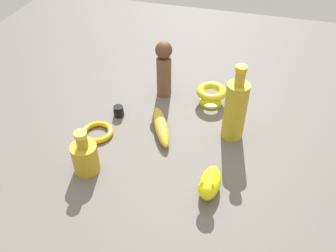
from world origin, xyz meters
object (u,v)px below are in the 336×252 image
banana (161,126)px  bottle_short (85,157)px  bowl (211,93)px  person_figure_adult (164,68)px  bangle (97,132)px  bottle_tall (235,109)px  cat_figurine (210,184)px  nail_polish_jar (119,111)px

banana → bottle_short: bottle_short is taller
bowl → person_figure_adult: person_figure_adult is taller
bottle_short → bangle: 0.15m
person_figure_adult → bangle: size_ratio=2.06×
banana → bowl: (0.19, -0.12, 0.02)m
bottle_short → bottle_tall: bearing=-55.6°
bowl → person_figure_adult: bearing=87.7°
cat_figurine → person_figure_adult: (0.40, 0.24, 0.07)m
nail_polish_jar → bottle_short: bearing=-178.9°
banana → person_figure_adult: size_ratio=0.93×
banana → bottle_short: bearing=-61.5°
nail_polish_jar → person_figure_adult: bearing=-34.7°
bottle_short → bangle: (0.14, 0.03, -0.04)m
nail_polish_jar → bottle_short: 0.25m
bottle_tall → bottle_short: 0.45m
nail_polish_jar → bottle_short: size_ratio=0.26×
banana → bottle_short: (-0.21, 0.15, 0.03)m
nail_polish_jar → bangle: size_ratio=0.36×
bowl → bangle: bowl is taller
banana → person_figure_adult: (0.20, 0.05, 0.09)m
banana → bangle: (-0.07, 0.19, -0.01)m
person_figure_adult → bottle_tall: bearing=-120.9°
bottle_tall → nail_polish_jar: bearing=90.2°
person_figure_adult → bowl: bearing=-92.3°
banana → bangle: 0.20m
nail_polish_jar → person_figure_adult: person_figure_adult is taller
cat_figurine → person_figure_adult: person_figure_adult is taller
bowl → person_figure_adult: 0.18m
bowl → bangle: 0.40m
banana → bottle_tall: 0.23m
bottle_short → bowl: size_ratio=1.34×
nail_polish_jar → bangle: 0.11m
nail_polish_jar → bangle: (-0.11, 0.03, -0.01)m
person_figure_adult → bottle_short: bearing=165.6°
nail_polish_jar → cat_figurine: (-0.24, -0.35, 0.02)m
bottle_tall → cat_figurine: (-0.24, 0.03, -0.07)m
banana → bangle: bearing=-96.0°
cat_figurine → bottle_short: bearing=91.6°
bowl → bangle: (-0.26, 0.31, -0.03)m
bottle_short → person_figure_adult: bearing=-14.4°
bottle_short → bowl: (0.40, -0.27, -0.01)m
nail_polish_jar → bowl: 0.32m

